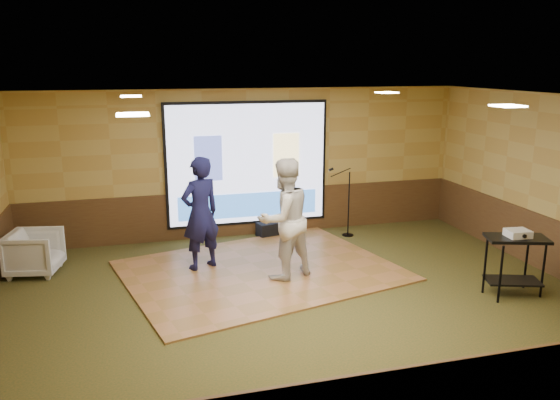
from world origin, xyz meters
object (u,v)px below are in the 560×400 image
object	(u,v)px
dance_floor	(261,271)
mic_stand	(346,213)
projector	(518,233)
player_left	(200,213)
player_right	(284,219)
duffel_bag	(269,229)
projector_screen	(248,165)
banquet_chair	(35,253)
av_table	(515,255)

from	to	relation	value
dance_floor	mic_stand	xyz separation A→B (m)	(2.16, 1.51, 0.48)
projector	player_left	bearing A→B (deg)	157.66
projector	mic_stand	world-z (taller)	mic_stand
player_right	duffel_bag	size ratio (longest dim) A/B	4.35
projector_screen	player_right	bearing A→B (deg)	-88.37
player_right	banquet_chair	world-z (taller)	player_right
projector_screen	dance_floor	distance (m)	2.56
player_right	mic_stand	xyz separation A→B (m)	(1.85, 1.90, -0.53)
player_right	duffel_bag	bearing A→B (deg)	-118.11
av_table	dance_floor	bearing A→B (deg)	150.77
dance_floor	banquet_chair	bearing A→B (deg)	166.09
av_table	mic_stand	bearing A→B (deg)	111.31
projector_screen	player_left	xyz separation A→B (m)	(-1.19, -1.71, -0.47)
projector_screen	player_right	size ratio (longest dim) A/B	1.67
player_left	av_table	distance (m)	5.05
dance_floor	player_left	bearing A→B (deg)	158.51
projector_screen	projector	size ratio (longest dim) A/B	9.98
av_table	banquet_chair	world-z (taller)	av_table
duffel_bag	banquet_chair	bearing A→B (deg)	-167.13
player_right	projector	size ratio (longest dim) A/B	5.98
av_table	player_right	bearing A→B (deg)	153.95
banquet_chair	player_right	bearing A→B (deg)	-97.02
projector	projector_screen	bearing A→B (deg)	134.27
player_right	projector	world-z (taller)	player_right
projector_screen	player_left	world-z (taller)	projector_screen
mic_stand	av_table	bearing A→B (deg)	-76.78
player_left	banquet_chair	world-z (taller)	player_left
projector	duffel_bag	world-z (taller)	projector
player_left	player_right	size ratio (longest dim) A/B	0.98
player_left	duffel_bag	bearing A→B (deg)	-160.43
dance_floor	player_right	world-z (taller)	player_right
banquet_chair	projector	bearing A→B (deg)	-100.54
av_table	mic_stand	xyz separation A→B (m)	(-1.35, 3.47, -0.16)
banquet_chair	duffel_bag	size ratio (longest dim) A/B	1.79
projector_screen	mic_stand	distance (m)	2.24
av_table	mic_stand	size ratio (longest dim) A/B	0.64
projector_screen	av_table	xyz separation A→B (m)	(3.28, -4.05, -0.83)
banquet_chair	duffel_bag	xyz separation A→B (m)	(4.32, 0.99, -0.23)
player_left	projector	xyz separation A→B (m)	(4.47, -2.33, -0.01)
player_left	mic_stand	size ratio (longest dim) A/B	1.34
projector	mic_stand	xyz separation A→B (m)	(-1.36, 3.46, -0.50)
dance_floor	player_left	world-z (taller)	player_left
projector_screen	projector	bearing A→B (deg)	-50.90
dance_floor	projector	size ratio (longest dim) A/B	13.27
duffel_bag	projector	bearing A→B (deg)	-53.00
projector	banquet_chair	bearing A→B (deg)	163.49
player_left	mic_stand	bearing A→B (deg)	175.30
dance_floor	player_left	xyz separation A→B (m)	(-0.95, 0.38, 0.99)
player_left	mic_stand	xyz separation A→B (m)	(3.11, 1.13, -0.51)
av_table	duffel_bag	world-z (taller)	av_table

